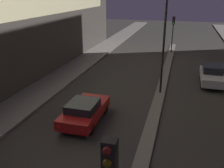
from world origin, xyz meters
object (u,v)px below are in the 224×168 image
object	(u,v)px
traffic_light_mid	(173,26)
car_right_lane	(212,75)
car_left_lane	(85,111)
street_lamp	(165,21)

from	to	relation	value
traffic_light_mid	car_right_lane	xyz separation A→B (m)	(3.89, -10.22, -2.53)
traffic_light_mid	car_right_lane	world-z (taller)	traffic_light_mid
traffic_light_mid	car_left_lane	xyz separation A→B (m)	(-3.89, -19.15, -2.59)
traffic_light_mid	street_lamp	xyz separation A→B (m)	(0.00, -13.61, 2.05)
car_right_lane	car_left_lane	bearing A→B (deg)	-131.04
street_lamp	car_left_lane	xyz separation A→B (m)	(-3.89, -5.54, -4.64)
traffic_light_mid	car_left_lane	bearing A→B (deg)	-101.47
street_lamp	car_left_lane	bearing A→B (deg)	-125.07
street_lamp	car_right_lane	size ratio (longest dim) A/B	1.93
traffic_light_mid	car_left_lane	distance (m)	19.71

